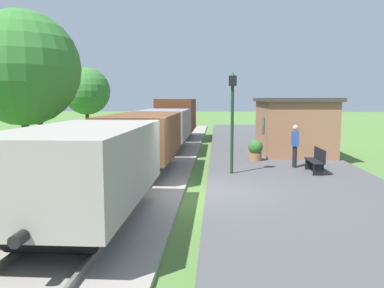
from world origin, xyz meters
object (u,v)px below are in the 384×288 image
object	(u,v)px
person_waiting	(295,144)
tree_trackside_mid	(22,69)
bench_near_hut	(316,160)
station_hut	(292,125)
tree_trackside_far	(38,76)
potted_planter	(256,150)
lamp_post_near	(232,104)
freight_train	(158,130)
tree_field_left	(86,91)

from	to	relation	value
person_waiting	tree_trackside_mid	xyz separation A→B (m)	(-10.39, -1.36, 2.93)
bench_near_hut	person_waiting	size ratio (longest dim) A/B	0.88
station_hut	bench_near_hut	distance (m)	5.72
station_hut	tree_trackside_far	size ratio (longest dim) A/B	0.96
station_hut	potted_planter	world-z (taller)	station_hut
potted_planter	lamp_post_near	world-z (taller)	lamp_post_near
tree_trackside_mid	station_hut	bearing A→B (deg)	28.08
freight_train	tree_trackside_mid	distance (m)	6.89
station_hut	tree_field_left	xyz separation A→B (m)	(-13.62, 8.34, 1.90)
tree_field_left	freight_train	bearing A→B (deg)	-54.69
lamp_post_near	tree_field_left	size ratio (longest dim) A/B	0.70
tree_trackside_far	tree_field_left	distance (m)	7.48
potted_planter	tree_field_left	xyz separation A→B (m)	(-11.47, 11.27, 2.83)
tree_field_left	tree_trackside_mid	bearing A→B (deg)	-80.18
person_waiting	tree_field_left	size ratio (longest dim) A/B	0.32
person_waiting	station_hut	bearing A→B (deg)	-97.78
tree_field_left	bench_near_hut	bearing A→B (deg)	-46.11
freight_train	person_waiting	world-z (taller)	freight_train
station_hut	tree_trackside_mid	bearing A→B (deg)	-151.92
person_waiting	tree_field_left	bearing A→B (deg)	-43.54
tree_trackside_mid	freight_train	bearing A→B (deg)	46.95
person_waiting	lamp_post_near	xyz separation A→B (m)	(-2.57, -1.44, 1.62)
person_waiting	tree_field_left	xyz separation A→B (m)	(-12.86, 12.92, 2.37)
bench_near_hut	tree_field_left	bearing A→B (deg)	133.89
tree_trackside_mid	tree_field_left	xyz separation A→B (m)	(-2.47, 14.28, -0.56)
potted_planter	tree_trackside_mid	bearing A→B (deg)	-161.49
tree_trackside_far	tree_field_left	world-z (taller)	tree_trackside_far
tree_trackside_far	person_waiting	bearing A→B (deg)	-22.84
bench_near_hut	person_waiting	xyz separation A→B (m)	(-0.59, 1.06, 0.46)
potted_planter	tree_trackside_mid	distance (m)	10.08
freight_train	tree_trackside_mid	world-z (taller)	tree_trackside_mid
lamp_post_near	person_waiting	bearing A→B (deg)	29.21
lamp_post_near	tree_trackside_far	bearing A→B (deg)	146.47
bench_near_hut	tree_field_left	xyz separation A→B (m)	(-13.45, 13.98, 2.83)
station_hut	tree_trackside_mid	world-z (taller)	tree_trackside_mid
person_waiting	tree_trackside_mid	world-z (taller)	tree_trackside_mid
freight_train	person_waiting	distance (m)	6.89
freight_train	person_waiting	size ratio (longest dim) A/B	15.20
station_hut	tree_trackside_far	world-z (taller)	tree_trackside_far
station_hut	lamp_post_near	xyz separation A→B (m)	(-3.33, -6.02, 1.15)
person_waiting	tree_trackside_far	xyz separation A→B (m)	(-13.01, 5.48, 3.05)
freight_train	station_hut	world-z (taller)	station_hut
lamp_post_near	tree_field_left	bearing A→B (deg)	125.62
bench_near_hut	station_hut	bearing A→B (deg)	88.28
station_hut	person_waiting	size ratio (longest dim) A/B	3.39
tree_trackside_mid	bench_near_hut	bearing A→B (deg)	1.57
person_waiting	freight_train	bearing A→B (deg)	-27.01
lamp_post_near	tree_trackside_far	distance (m)	12.61
freight_train	station_hut	bearing A→B (deg)	10.76
station_hut	person_waiting	xyz separation A→B (m)	(-0.76, -4.59, -0.47)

